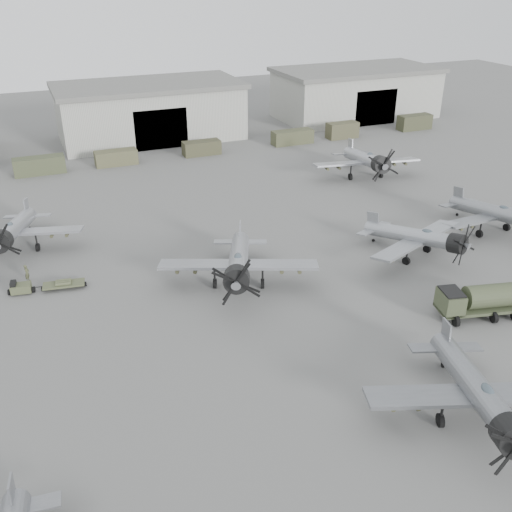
# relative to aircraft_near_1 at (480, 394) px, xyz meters

# --- Properties ---
(ground) EXTENTS (220.00, 220.00, 0.00)m
(ground) POSITION_rel_aircraft_near_1_xyz_m (-2.86, 9.78, -2.45)
(ground) COLOR #535350
(ground) RESTS_ON ground
(hangar_center) EXTENTS (29.00, 14.80, 8.70)m
(hangar_center) POSITION_rel_aircraft_near_1_xyz_m (-2.86, 71.74, 1.92)
(hangar_center) COLOR #ABACA0
(hangar_center) RESTS_ON ground
(hangar_right) EXTENTS (29.00, 14.80, 8.70)m
(hangar_right) POSITION_rel_aircraft_near_1_xyz_m (35.14, 71.74, 1.92)
(hangar_right) COLOR #ABACA0
(hangar_right) RESTS_ON ground
(support_truck_2) EXTENTS (6.60, 2.20, 2.29)m
(support_truck_2) POSITION_rel_aircraft_near_1_xyz_m (-20.94, 59.78, -1.30)
(support_truck_2) COLOR #3D432C
(support_truck_2) RESTS_ON ground
(support_truck_3) EXTENTS (5.80, 2.20, 2.05)m
(support_truck_3) POSITION_rel_aircraft_near_1_xyz_m (-10.75, 59.78, -1.43)
(support_truck_3) COLOR #4B4B31
(support_truck_3) RESTS_ON ground
(support_truck_4) EXTENTS (5.53, 2.20, 2.03)m
(support_truck_4) POSITION_rel_aircraft_near_1_xyz_m (1.78, 59.78, -1.43)
(support_truck_4) COLOR #3B3B27
(support_truck_4) RESTS_ON ground
(support_truck_5) EXTENTS (6.52, 2.20, 2.15)m
(support_truck_5) POSITION_rel_aircraft_near_1_xyz_m (16.66, 59.78, -1.37)
(support_truck_5) COLOR #41442C
(support_truck_5) RESTS_ON ground
(support_truck_6) EXTENTS (5.09, 2.20, 2.51)m
(support_truck_6) POSITION_rel_aircraft_near_1_xyz_m (25.60, 59.78, -1.19)
(support_truck_6) COLOR #44422C
(support_truck_6) RESTS_ON ground
(support_truck_7) EXTENTS (5.87, 2.20, 2.47)m
(support_truck_7) POSITION_rel_aircraft_near_1_xyz_m (39.71, 59.78, -1.22)
(support_truck_7) COLOR #393B27
(support_truck_7) RESTS_ON ground
(aircraft_near_1) EXTENTS (13.36, 12.05, 5.39)m
(aircraft_near_1) POSITION_rel_aircraft_near_1_xyz_m (0.00, 0.00, 0.00)
(aircraft_near_1) COLOR gray
(aircraft_near_1) RESTS_ON ground
(aircraft_mid_1) EXTENTS (13.50, 12.22, 5.49)m
(aircraft_mid_1) POSITION_rel_aircraft_near_1_xyz_m (-7.26, 21.01, 0.05)
(aircraft_mid_1) COLOR #94969C
(aircraft_mid_1) RESTS_ON ground
(aircraft_mid_2) EXTENTS (12.00, 10.84, 4.86)m
(aircraft_mid_2) POSITION_rel_aircraft_near_1_xyz_m (10.61, 19.70, -0.24)
(aircraft_mid_2) COLOR #979B9F
(aircraft_mid_2) RESTS_ON ground
(aircraft_mid_3) EXTENTS (12.69, 11.42, 5.08)m
(aircraft_mid_3) POSITION_rel_aircraft_near_1_xyz_m (21.37, 21.24, -0.14)
(aircraft_mid_3) COLOR gray
(aircraft_mid_3) RESTS_ON ground
(aircraft_far_0) EXTENTS (12.95, 11.66, 5.16)m
(aircraft_far_0) POSITION_rel_aircraft_near_1_xyz_m (-24.77, 35.79, -0.10)
(aircraft_far_0) COLOR #93959B
(aircraft_far_0) RESTS_ON ground
(aircraft_far_1) EXTENTS (14.21, 12.79, 5.64)m
(aircraft_far_1) POSITION_rel_aircraft_near_1_xyz_m (18.39, 41.15, 0.12)
(aircraft_far_1) COLOR #9D9FA5
(aircraft_far_1) RESTS_ON ground
(fuel_tanker) EXTENTS (7.30, 3.82, 2.68)m
(fuel_tanker) POSITION_rel_aircraft_near_1_xyz_m (8.91, 9.65, -0.91)
(fuel_tanker) COLOR #3A422B
(fuel_tanker) RESTS_ON ground
(tug_trailer) EXTENTS (6.15, 2.04, 1.22)m
(tug_trailer) POSITION_rel_aircraft_near_1_xyz_m (-23.40, 27.15, -1.99)
(tug_trailer) COLOR #454B31
(tug_trailer) RESTS_ON ground
(ground_crew) EXTENTS (0.58, 0.69, 1.61)m
(ground_crew) POSITION_rel_aircraft_near_1_xyz_m (-24.07, 29.37, -1.65)
(ground_crew) COLOR #43472E
(ground_crew) RESTS_ON ground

